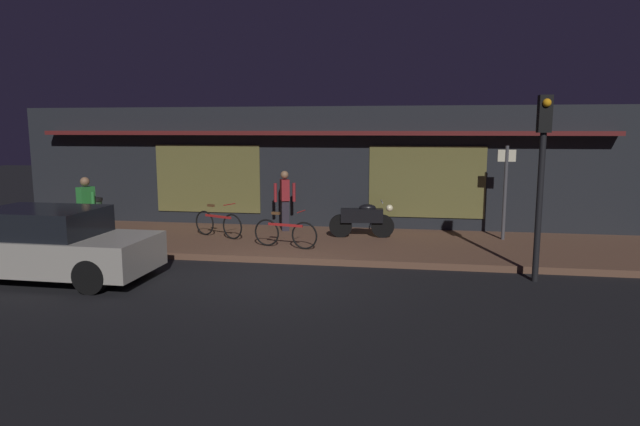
# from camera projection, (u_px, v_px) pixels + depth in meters

# --- Properties ---
(ground_plane) EXTENTS (60.00, 60.00, 0.00)m
(ground_plane) POSITION_uv_depth(u_px,v_px,m) (272.00, 276.00, 11.33)
(ground_plane) COLOR black
(sidewalk_slab) EXTENTS (18.00, 4.00, 0.15)m
(sidewalk_slab) POSITION_uv_depth(u_px,v_px,m) (300.00, 243.00, 14.24)
(sidewalk_slab) COLOR brown
(sidewalk_slab) RESTS_ON ground_plane
(storefront_building) EXTENTS (18.00, 3.30, 3.60)m
(storefront_building) POSITION_uv_depth(u_px,v_px,m) (321.00, 166.00, 17.29)
(storefront_building) COLOR black
(storefront_building) RESTS_ON ground_plane
(motorcycle) EXTENTS (1.70, 0.55, 0.97)m
(motorcycle) POSITION_uv_depth(u_px,v_px,m) (363.00, 219.00, 14.48)
(motorcycle) COLOR black
(motorcycle) RESTS_ON sidewalk_slab
(bicycle_parked) EXTENTS (1.52, 0.74, 0.91)m
(bicycle_parked) POSITION_uv_depth(u_px,v_px,m) (218.00, 224.00, 14.53)
(bicycle_parked) COLOR black
(bicycle_parked) RESTS_ON sidewalk_slab
(bicycle_extra) EXTENTS (1.63, 0.51, 0.91)m
(bicycle_extra) POSITION_uv_depth(u_px,v_px,m) (285.00, 233.00, 13.24)
(bicycle_extra) COLOR black
(bicycle_extra) RESTS_ON sidewalk_slab
(person_photographer) EXTENTS (0.60, 0.43, 1.67)m
(person_photographer) POSITION_uv_depth(u_px,v_px,m) (87.00, 210.00, 13.46)
(person_photographer) COLOR #28232D
(person_photographer) RESTS_ON sidewalk_slab
(person_bystander) EXTENTS (0.60, 0.43, 1.67)m
(person_bystander) POSITION_uv_depth(u_px,v_px,m) (285.00, 199.00, 15.41)
(person_bystander) COLOR #28232D
(person_bystander) RESTS_ON sidewalk_slab
(sign_post) EXTENTS (0.44, 0.09, 2.40)m
(sign_post) POSITION_uv_depth(u_px,v_px,m) (505.00, 187.00, 14.06)
(sign_post) COLOR #47474C
(sign_post) RESTS_ON sidewalk_slab
(trash_bin) EXTENTS (0.48, 0.48, 0.93)m
(trash_bin) POSITION_uv_depth(u_px,v_px,m) (94.00, 214.00, 15.36)
(trash_bin) COLOR #2D4C33
(trash_bin) RESTS_ON sidewalk_slab
(traffic_light_pole) EXTENTS (0.24, 0.33, 3.60)m
(traffic_light_pole) POSITION_uv_depth(u_px,v_px,m) (542.00, 155.00, 10.54)
(traffic_light_pole) COLOR black
(traffic_light_pole) RESTS_ON ground_plane
(parked_car_near) EXTENTS (4.13, 1.84, 1.42)m
(parked_car_near) POSITION_uv_depth(u_px,v_px,m) (48.00, 244.00, 10.99)
(parked_car_near) COLOR black
(parked_car_near) RESTS_ON ground_plane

